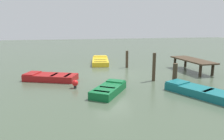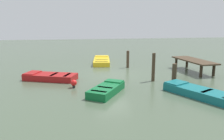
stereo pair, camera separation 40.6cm
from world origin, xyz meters
name	(u,v)px [view 1 (the left image)]	position (x,y,z in m)	size (l,w,h in m)	color
ground_plane	(112,75)	(0.00, 0.00, 0.00)	(80.00, 80.00, 0.00)	#475642
dock_segment	(193,61)	(0.22, 6.37, 0.81)	(4.18, 1.71, 0.95)	#423323
rowboat_green	(109,89)	(4.25, -1.11, 0.22)	(2.84, 2.40, 0.46)	#0F602D
rowboat_yellow	(100,61)	(-5.02, -0.04, 0.22)	(4.36, 2.07, 0.46)	gold
rowboat_red	(50,77)	(0.70, -4.32, 0.22)	(2.52, 3.63, 0.46)	maroon
rowboat_teal	(202,92)	(5.71, 3.47, 0.22)	(4.03, 2.77, 0.46)	#14666B
mooring_piling_near_right	(175,74)	(3.24, 3.25, 0.64)	(0.28, 0.28, 1.28)	#423323
mooring_piling_mid_left	(154,67)	(2.30, 2.27, 0.92)	(0.21, 0.21, 1.83)	#423323
mooring_piling_far_left	(127,59)	(-2.34, 1.82, 0.72)	(0.23, 0.23, 1.44)	#423323
marker_buoy	(75,83)	(2.86, -2.82, 0.29)	(0.36, 0.36, 0.48)	#262626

